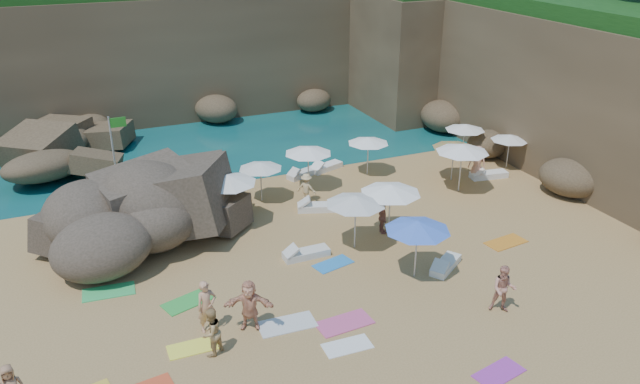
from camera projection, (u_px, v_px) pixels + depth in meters
name	position (u px, v px, depth m)	size (l,w,h in m)	color
ground	(303.00, 277.00, 23.91)	(120.00, 120.00, 0.00)	tan
seawater	(162.00, 92.00, 49.11)	(120.00, 120.00, 0.00)	#0C4751
cliff_back	(197.00, 50.00, 44.01)	(44.00, 8.00, 8.00)	brown
cliff_right	(557.00, 81.00, 35.86)	(8.00, 30.00, 8.00)	brown
cliff_corner	(417.00, 47.00, 45.22)	(10.00, 12.00, 8.00)	brown
rock_promontory	(2.00, 175.00, 33.39)	(12.00, 7.00, 2.00)	brown
rock_outcrop	(142.00, 246.00, 26.17)	(8.21, 6.15, 3.28)	brown
flag_pole	(115.00, 146.00, 29.69)	(0.81, 0.08, 4.13)	silver
parasol_0	(227.00, 179.00, 27.03)	(2.58, 2.58, 2.44)	silver
parasol_1	(308.00, 150.00, 30.85)	(2.39, 2.39, 2.26)	silver
parasol_2	(368.00, 140.00, 32.71)	(2.19, 2.19, 2.07)	silver
parasol_3	(465.00, 127.00, 34.72)	(2.21, 2.21, 2.09)	silver
parasol_4	(510.00, 137.00, 33.54)	(2.04, 2.04, 1.93)	silver
parasol_5	(260.00, 166.00, 29.60)	(2.11, 2.11, 1.99)	silver
parasol_6	(454.00, 145.00, 31.95)	(2.25, 2.25, 2.13)	silver
parasol_7	(391.00, 189.00, 26.02)	(2.59, 2.59, 2.45)	silver
parasol_8	(462.00, 148.00, 30.50)	(2.62, 2.62, 2.48)	silver
parasol_9	(356.00, 200.00, 25.22)	(2.49, 2.49, 2.36)	silver
parasol_10	(418.00, 226.00, 23.10)	(2.50, 2.50, 2.36)	silver
lounger_0	(326.00, 167.00, 33.96)	(1.92, 0.64, 0.30)	white
lounger_1	(319.00, 207.00, 29.27)	(2.02, 0.67, 0.31)	white
lounger_2	(303.00, 174.00, 33.11)	(1.82, 0.61, 0.28)	silver
lounger_3	(306.00, 254.00, 25.27)	(1.90, 0.63, 0.30)	silver
lounger_4	(489.00, 175.00, 32.94)	(1.99, 0.66, 0.31)	white
lounger_5	(446.00, 265.00, 24.45)	(1.82, 0.61, 0.28)	silver
towel_3	(188.00, 302.00, 22.36)	(1.79, 0.89, 0.03)	green
towel_5	(287.00, 324.00, 21.11)	(1.94, 0.97, 0.03)	silver
towel_6	(499.00, 373.00, 18.87)	(1.61, 0.80, 0.03)	purple
towel_8	(333.00, 264.00, 24.78)	(1.58, 0.79, 0.03)	#277ED1
towel_9	(344.00, 323.00, 21.18)	(1.91, 0.96, 0.03)	#CD5084
towel_10	(506.00, 242.00, 26.43)	(1.77, 0.89, 0.03)	orange
towel_11	(109.00, 292.00, 22.95)	(1.86, 0.93, 0.03)	#35BC60
towel_12	(193.00, 347.00, 19.99)	(1.57, 0.79, 0.03)	#FFFA43
towel_13	(347.00, 346.00, 20.05)	(1.58, 0.79, 0.03)	white
person_stand_0	(207.00, 307.00, 20.49)	(0.68, 0.44, 1.86)	tan
person_stand_1	(211.00, 332.00, 19.40)	(0.79, 0.62, 1.64)	tan
person_stand_2	(306.00, 188.00, 29.91)	(0.94, 0.39, 1.45)	#DAB77C
person_stand_3	(383.00, 218.00, 26.95)	(0.87, 0.36, 1.48)	#995C4C
person_stand_4	(477.00, 162.00, 32.56)	(0.88, 0.48, 1.80)	tan
person_stand_5	(78.00, 218.00, 26.87)	(1.41, 0.41, 1.52)	tan
person_lie_3	(250.00, 322.00, 20.86)	(1.66, 1.79, 0.48)	tan
person_lie_5	(502.00, 303.00, 21.72)	(0.85, 1.75, 0.66)	tan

